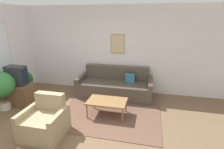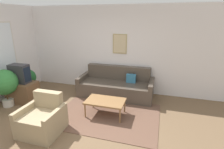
% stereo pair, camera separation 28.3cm
% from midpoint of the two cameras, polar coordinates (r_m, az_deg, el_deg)
% --- Properties ---
extents(ground_plane, '(16.00, 16.00, 0.00)m').
position_cam_midpoint_polar(ground_plane, '(3.95, -12.69, -18.37)').
color(ground_plane, brown).
extents(area_rug, '(2.51, 1.81, 0.01)m').
position_cam_midpoint_polar(area_rug, '(4.47, 0.32, -13.09)').
color(area_rug, brown).
rests_on(area_rug, ground_plane).
extents(wall_back, '(8.00, 0.09, 2.70)m').
position_cam_midpoint_polar(wall_back, '(5.69, -0.85, 8.24)').
color(wall_back, silver).
rests_on(wall_back, ground_plane).
extents(couch, '(2.25, 0.90, 0.88)m').
position_cam_midpoint_polar(couch, '(5.41, 2.84, -3.85)').
color(couch, '#4C4238').
rests_on(couch, ground_plane).
extents(coffee_table, '(0.95, 0.58, 0.40)m').
position_cam_midpoint_polar(coffee_table, '(4.31, -0.30, -8.91)').
color(coffee_table, olive).
rests_on(coffee_table, ground_plane).
extents(tv_stand, '(0.81, 0.52, 0.58)m').
position_cam_midpoint_polar(tv_stand, '(5.58, -25.88, -5.16)').
color(tv_stand, brown).
rests_on(tv_stand, ground_plane).
extents(tv, '(0.53, 0.28, 0.52)m').
position_cam_midpoint_polar(tv, '(5.40, -26.64, 0.24)').
color(tv, '#2D2D33').
rests_on(tv, tv_stand).
extents(armchair, '(0.81, 0.76, 0.81)m').
position_cam_midpoint_polar(armchair, '(3.99, -19.83, -13.74)').
color(armchair, tan).
rests_on(armchair, ground_plane).
extents(potted_plant_tall, '(0.68, 0.68, 1.03)m').
position_cam_midpoint_polar(potted_plant_tall, '(5.36, -30.39, -2.51)').
color(potted_plant_tall, beige).
rests_on(potted_plant_tall, ground_plane).
extents(potted_plant_by_window, '(0.51, 0.51, 0.81)m').
position_cam_midpoint_polar(potted_plant_by_window, '(5.95, -24.64, -1.14)').
color(potted_plant_by_window, '#935638').
rests_on(potted_plant_by_window, ground_plane).
extents(potted_plant_small, '(0.56, 0.56, 0.86)m').
position_cam_midpoint_polar(potted_plant_small, '(5.87, -26.31, -1.58)').
color(potted_plant_small, '#383D42').
rests_on(potted_plant_small, ground_plane).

